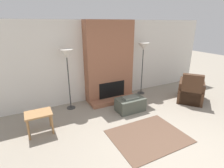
% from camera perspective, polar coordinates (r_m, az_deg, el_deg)
% --- Properties ---
extents(ground_plane, '(24.00, 24.00, 0.00)m').
position_cam_1_polar(ground_plane, '(4.02, 20.72, -20.64)').
color(ground_plane, gray).
extents(wall_back, '(8.37, 0.06, 2.60)m').
position_cam_1_polar(wall_back, '(5.97, -1.95, 7.72)').
color(wall_back, silver).
rests_on(wall_back, ground_plane).
extents(fireplace, '(1.61, 0.78, 2.60)m').
position_cam_1_polar(fireplace, '(5.76, -0.86, 6.74)').
color(fireplace, '#935B42').
rests_on(fireplace, ground_plane).
extents(ottoman, '(0.83, 0.50, 0.45)m').
position_cam_1_polar(ottoman, '(5.27, 5.98, -6.59)').
color(ottoman, '#474C42').
rests_on(ottoman, ground_plane).
extents(armchair, '(1.28, 1.24, 1.01)m').
position_cam_1_polar(armchair, '(6.41, 24.27, -2.44)').
color(armchair, '#422819').
rests_on(armchair, ground_plane).
extents(side_table, '(0.59, 0.44, 0.54)m').
position_cam_1_polar(side_table, '(4.48, -22.81, -9.71)').
color(side_table, '#9E7042').
rests_on(side_table, ground_plane).
extents(floor_lamp_left, '(0.38, 0.38, 1.81)m').
position_cam_1_polar(floor_lamp_left, '(5.12, -14.58, 8.62)').
color(floor_lamp_left, '#333333').
rests_on(floor_lamp_left, ground_plane).
extents(floor_lamp_right, '(0.38, 0.38, 1.86)m').
position_cam_1_polar(floor_lamp_right, '(6.24, 10.23, 11.19)').
color(floor_lamp_right, '#333333').
rests_on(floor_lamp_right, ground_plane).
extents(area_rug, '(1.69, 1.34, 0.01)m').
position_cam_1_polar(area_rug, '(4.33, 11.70, -16.33)').
color(area_rug, brown).
rests_on(area_rug, ground_plane).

